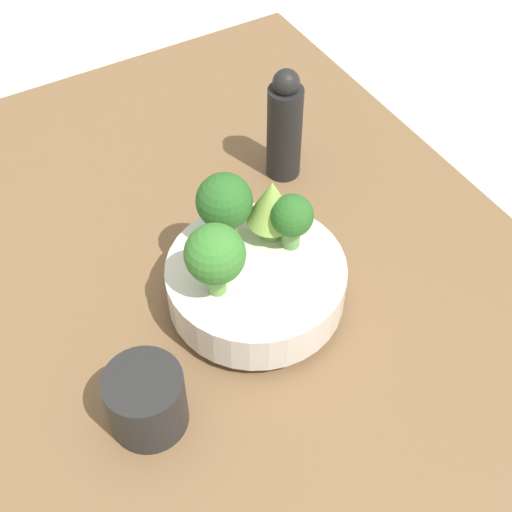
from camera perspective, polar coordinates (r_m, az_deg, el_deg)
The scene contains 9 objects.
ground_plane at distance 0.92m, azimuth -1.83°, elevation -5.63°, with size 6.00×6.00×0.00m, color beige.
table at distance 0.90m, azimuth -1.86°, elevation -4.83°, with size 1.12×0.81×0.04m.
bowl at distance 0.86m, azimuth 0.00°, elevation -2.16°, with size 0.21×0.21×0.07m.
broccoli_floret_right at distance 0.83m, azimuth -2.54°, elevation 4.27°, with size 0.07×0.07×0.09m.
broccoli_floret_front at distance 0.83m, azimuth 2.86°, elevation 3.12°, with size 0.05×0.05×0.07m.
romanesco_piece_near at distance 0.83m, azimuth 1.26°, elevation 4.23°, with size 0.06×0.06×0.09m.
broccoli_floret_back at distance 0.77m, azimuth -3.30°, elevation 0.05°, with size 0.07×0.07×0.10m.
cup at distance 0.77m, azimuth -8.78°, elevation -11.35°, with size 0.09×0.09×0.08m.
pepper_mill at distance 1.00m, azimuth 2.30°, elevation 10.30°, with size 0.05×0.05×0.17m.
Camera 1 is at (-0.48, 0.24, 0.75)m, focal length 50.00 mm.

